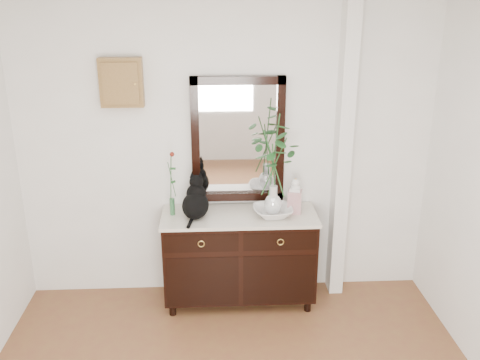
{
  "coord_description": "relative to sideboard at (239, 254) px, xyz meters",
  "views": [
    {
      "loc": [
        -0.11,
        -2.46,
        2.68
      ],
      "look_at": [
        0.1,
        1.63,
        1.2
      ],
      "focal_mm": 40.0,
      "sensor_mm": 36.0,
      "label": 1
    }
  ],
  "objects": [
    {
      "name": "cat",
      "position": [
        -0.37,
        -0.04,
        0.56
      ],
      "size": [
        0.3,
        0.35,
        0.36
      ],
      "primitive_type": null,
      "rotation": [
        0.0,
        0.0,
        -0.16
      ],
      "color": "black",
      "rests_on": "sideboard"
    },
    {
      "name": "ginger_jar",
      "position": [
        0.48,
        0.03,
        0.53
      ],
      "size": [
        0.14,
        0.14,
        0.31
      ],
      "primitive_type": null,
      "rotation": [
        0.0,
        0.0,
        -0.24
      ],
      "color": "silver",
      "rests_on": "sideboard"
    },
    {
      "name": "key_cabinet",
      "position": [
        -0.95,
        0.21,
        1.48
      ],
      "size": [
        0.35,
        0.1,
        0.4
      ],
      "primitive_type": "cube",
      "color": "brown",
      "rests_on": "wall_back"
    },
    {
      "name": "lotus_bowl",
      "position": [
        0.28,
        -0.05,
        0.42
      ],
      "size": [
        0.37,
        0.37,
        0.08
      ],
      "primitive_type": "imported",
      "rotation": [
        0.0,
        0.0,
        0.13
      ],
      "color": "silver",
      "rests_on": "sideboard"
    },
    {
      "name": "pilaster",
      "position": [
        0.9,
        0.17,
        0.88
      ],
      "size": [
        0.12,
        0.2,
        2.7
      ],
      "primitive_type": "cube",
      "color": "silver",
      "rests_on": "ground"
    },
    {
      "name": "vase_branches",
      "position": [
        0.28,
        -0.05,
        0.84
      ],
      "size": [
        0.46,
        0.46,
        0.88
      ],
      "primitive_type": null,
      "rotation": [
        0.0,
        0.0,
        -0.11
      ],
      "color": "silver",
      "rests_on": "lotus_bowl"
    },
    {
      "name": "wall_back",
      "position": [
        -0.1,
        0.25,
        0.88
      ],
      "size": [
        3.6,
        0.04,
        2.7
      ],
      "primitive_type": "cube",
      "color": "silver",
      "rests_on": "ground"
    },
    {
      "name": "wall_mirror",
      "position": [
        -0.0,
        0.24,
        0.97
      ],
      "size": [
        0.8,
        0.06,
        1.1
      ],
      "color": "black",
      "rests_on": "wall_back"
    },
    {
      "name": "bud_vase_rose",
      "position": [
        -0.57,
        0.03,
        0.66
      ],
      "size": [
        0.09,
        0.09,
        0.57
      ],
      "primitive_type": null,
      "rotation": [
        0.0,
        0.0,
        0.43
      ],
      "color": "#2F643A",
      "rests_on": "sideboard"
    },
    {
      "name": "sideboard",
      "position": [
        0.0,
        0.0,
        0.0
      ],
      "size": [
        1.33,
        0.52,
        0.82
      ],
      "color": "black",
      "rests_on": "ground"
    }
  ]
}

